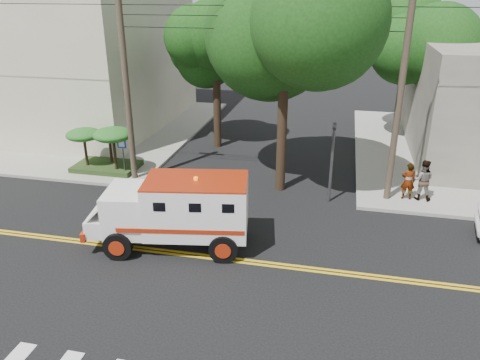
# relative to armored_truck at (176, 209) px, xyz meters

# --- Properties ---
(ground) EXTENTS (100.00, 100.00, 0.00)m
(ground) POSITION_rel_armored_truck_xyz_m (1.43, -0.55, -1.49)
(ground) COLOR black
(ground) RESTS_ON ground
(sidewalk_nw) EXTENTS (17.00, 17.00, 0.15)m
(sidewalk_nw) POSITION_rel_armored_truck_xyz_m (-12.07, 12.95, -1.42)
(sidewalk_nw) COLOR gray
(sidewalk_nw) RESTS_ON ground
(building_left) EXTENTS (16.00, 14.00, 10.00)m
(building_left) POSITION_rel_armored_truck_xyz_m (-14.07, 14.45, 3.66)
(building_left) COLOR #B6B096
(building_left) RESTS_ON sidewalk_nw
(utility_pole_left) EXTENTS (0.28, 0.28, 9.00)m
(utility_pole_left) POSITION_rel_armored_truck_xyz_m (-4.17, 5.45, 3.01)
(utility_pole_left) COLOR #382D23
(utility_pole_left) RESTS_ON ground
(utility_pole_right) EXTENTS (0.28, 0.28, 9.00)m
(utility_pole_right) POSITION_rel_armored_truck_xyz_m (7.73, 5.65, 3.01)
(utility_pole_right) COLOR #382D23
(utility_pole_right) RESTS_ON ground
(tree_main) EXTENTS (6.08, 5.70, 9.85)m
(tree_main) POSITION_rel_armored_truck_xyz_m (3.37, 5.66, 5.71)
(tree_main) COLOR black
(tree_main) RESTS_ON ground
(tree_left) EXTENTS (4.48, 4.20, 7.70)m
(tree_left) POSITION_rel_armored_truck_xyz_m (-1.24, 11.24, 4.24)
(tree_left) COLOR black
(tree_left) RESTS_ON ground
(tree_right) EXTENTS (4.80, 4.50, 8.20)m
(tree_right) POSITION_rel_armored_truck_xyz_m (10.28, 15.22, 4.60)
(tree_right) COLOR black
(tree_right) RESTS_ON ground
(traffic_signal) EXTENTS (0.15, 0.18, 3.60)m
(traffic_signal) POSITION_rel_armored_truck_xyz_m (5.23, 5.05, 0.73)
(traffic_signal) COLOR #3F3F42
(traffic_signal) RESTS_ON ground
(accessibility_sign) EXTENTS (0.45, 0.10, 2.02)m
(accessibility_sign) POSITION_rel_armored_truck_xyz_m (-4.77, 5.62, -0.13)
(accessibility_sign) COLOR #3F3F42
(accessibility_sign) RESTS_ON ground
(palm_planter) EXTENTS (3.52, 2.63, 2.36)m
(palm_planter) POSITION_rel_armored_truck_xyz_m (-6.00, 6.08, 0.15)
(palm_planter) COLOR #1E3314
(palm_planter) RESTS_ON sidewalk_nw
(armored_truck) EXTENTS (6.03, 3.11, 2.62)m
(armored_truck) POSITION_rel_armored_truck_xyz_m (0.00, 0.00, 0.00)
(armored_truck) COLOR white
(armored_truck) RESTS_ON ground
(pedestrian_a) EXTENTS (0.63, 0.43, 1.67)m
(pedestrian_a) POSITION_rel_armored_truck_xyz_m (8.55, 5.75, -0.51)
(pedestrian_a) COLOR gray
(pedestrian_a) RESTS_ON sidewalk_ne
(pedestrian_b) EXTENTS (0.97, 0.80, 1.82)m
(pedestrian_b) POSITION_rel_armored_truck_xyz_m (9.16, 5.84, -0.43)
(pedestrian_b) COLOR gray
(pedestrian_b) RESTS_ON sidewalk_ne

